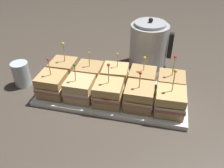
{
  "coord_description": "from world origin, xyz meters",
  "views": [
    {
      "loc": [
        0.17,
        -0.7,
        0.57
      ],
      "look_at": [
        0.0,
        0.0,
        0.06
      ],
      "focal_mm": 38.0,
      "sensor_mm": 36.0,
      "label": 1
    }
  ],
  "objects_px": {
    "serving_platter": "(112,95)",
    "drinking_glass": "(22,74)",
    "sandwich_front_left": "(80,89)",
    "sandwich_front_center": "(108,93)",
    "sandwich_front_right": "(139,97)",
    "sandwich_back_left": "(90,74)",
    "sandwich_front_far_left": "(52,85)",
    "sandwich_back_right": "(142,80)",
    "sandwich_back_far_right": "(171,84)",
    "sandwich_back_center": "(115,77)",
    "sandwich_back_far_left": "(64,70)",
    "kettle_steel": "(149,45)",
    "sandwich_front_far_right": "(170,102)"
  },
  "relations": [
    {
      "from": "sandwich_back_left",
      "to": "sandwich_back_right",
      "type": "height_order",
      "value": "sandwich_back_right"
    },
    {
      "from": "sandwich_front_right",
      "to": "sandwich_front_center",
      "type": "bearing_deg",
      "value": -178.57
    },
    {
      "from": "drinking_glass",
      "to": "sandwich_back_far_right",
      "type": "bearing_deg",
      "value": 5.09
    },
    {
      "from": "sandwich_front_right",
      "to": "kettle_steel",
      "type": "bearing_deg",
      "value": 90.99
    },
    {
      "from": "sandwich_front_center",
      "to": "sandwich_back_center",
      "type": "height_order",
      "value": "sandwich_front_center"
    },
    {
      "from": "sandwich_front_left",
      "to": "sandwich_back_right",
      "type": "height_order",
      "value": "sandwich_front_left"
    },
    {
      "from": "sandwich_back_far_left",
      "to": "sandwich_back_left",
      "type": "distance_m",
      "value": 0.11
    },
    {
      "from": "sandwich_front_center",
      "to": "drinking_glass",
      "type": "distance_m",
      "value": 0.38
    },
    {
      "from": "sandwich_back_left",
      "to": "sandwich_back_far_right",
      "type": "distance_m",
      "value": 0.32
    },
    {
      "from": "sandwich_back_center",
      "to": "kettle_steel",
      "type": "bearing_deg",
      "value": 65.9
    },
    {
      "from": "sandwich_front_far_left",
      "to": "sandwich_front_left",
      "type": "distance_m",
      "value": 0.11
    },
    {
      "from": "sandwich_back_left",
      "to": "sandwich_back_right",
      "type": "xyz_separation_m",
      "value": [
        0.21,
        0.0,
        0.0
      ]
    },
    {
      "from": "sandwich_front_center",
      "to": "sandwich_back_far_right",
      "type": "height_order",
      "value": "same"
    },
    {
      "from": "sandwich_back_far_left",
      "to": "sandwich_back_left",
      "type": "relative_size",
      "value": 1.16
    },
    {
      "from": "sandwich_front_far_left",
      "to": "sandwich_front_center",
      "type": "height_order",
      "value": "sandwich_front_center"
    },
    {
      "from": "sandwich_front_center",
      "to": "sandwich_back_right",
      "type": "bearing_deg",
      "value": 45.3
    },
    {
      "from": "sandwich_front_right",
      "to": "sandwich_front_far_right",
      "type": "distance_m",
      "value": 0.11
    },
    {
      "from": "sandwich_front_far_left",
      "to": "drinking_glass",
      "type": "relative_size",
      "value": 1.51
    },
    {
      "from": "serving_platter",
      "to": "sandwich_back_right",
      "type": "relative_size",
      "value": 3.92
    },
    {
      "from": "sandwich_back_left",
      "to": "sandwich_front_right",
      "type": "bearing_deg",
      "value": -26.13
    },
    {
      "from": "sandwich_front_far_right",
      "to": "kettle_steel",
      "type": "xyz_separation_m",
      "value": [
        -0.11,
        0.34,
        0.04
      ]
    },
    {
      "from": "sandwich_front_left",
      "to": "sandwich_front_center",
      "type": "distance_m",
      "value": 0.11
    },
    {
      "from": "serving_platter",
      "to": "kettle_steel",
      "type": "height_order",
      "value": "kettle_steel"
    },
    {
      "from": "sandwich_front_right",
      "to": "kettle_steel",
      "type": "xyz_separation_m",
      "value": [
        -0.01,
        0.34,
        0.04
      ]
    },
    {
      "from": "sandwich_front_right",
      "to": "sandwich_back_left",
      "type": "bearing_deg",
      "value": 153.87
    },
    {
      "from": "serving_platter",
      "to": "drinking_glass",
      "type": "xyz_separation_m",
      "value": [
        -0.38,
        0.0,
        0.04
      ]
    },
    {
      "from": "sandwich_back_left",
      "to": "sandwich_front_center",
      "type": "bearing_deg",
      "value": -46.07
    },
    {
      "from": "sandwich_front_center",
      "to": "kettle_steel",
      "type": "relative_size",
      "value": 0.71
    },
    {
      "from": "sandwich_back_right",
      "to": "sandwich_back_far_right",
      "type": "xyz_separation_m",
      "value": [
        0.11,
        0.0,
        -0.0
      ]
    },
    {
      "from": "sandwich_back_center",
      "to": "sandwich_back_far_right",
      "type": "distance_m",
      "value": 0.21
    },
    {
      "from": "sandwich_front_left",
      "to": "drinking_glass",
      "type": "xyz_separation_m",
      "value": [
        -0.27,
        0.05,
        -0.01
      ]
    },
    {
      "from": "sandwich_back_far_left",
      "to": "sandwich_back_left",
      "type": "xyz_separation_m",
      "value": [
        0.11,
        -0.0,
        -0.0
      ]
    },
    {
      "from": "sandwich_back_center",
      "to": "sandwich_front_left",
      "type": "bearing_deg",
      "value": -135.25
    },
    {
      "from": "sandwich_front_left",
      "to": "drinking_glass",
      "type": "bearing_deg",
      "value": 168.77
    },
    {
      "from": "sandwich_back_far_left",
      "to": "sandwich_back_right",
      "type": "bearing_deg",
      "value": 0.01
    },
    {
      "from": "serving_platter",
      "to": "sandwich_front_left",
      "type": "bearing_deg",
      "value": -154.25
    },
    {
      "from": "sandwich_back_far_right",
      "to": "sandwich_back_far_left",
      "type": "bearing_deg",
      "value": -179.89
    },
    {
      "from": "serving_platter",
      "to": "sandwich_back_far_right",
      "type": "distance_m",
      "value": 0.23
    },
    {
      "from": "sandwich_front_right",
      "to": "sandwich_back_far_right",
      "type": "bearing_deg",
      "value": 45.34
    },
    {
      "from": "sandwich_front_left",
      "to": "sandwich_back_center",
      "type": "distance_m",
      "value": 0.15
    },
    {
      "from": "serving_platter",
      "to": "sandwich_front_right",
      "type": "bearing_deg",
      "value": -25.65
    },
    {
      "from": "sandwich_back_right",
      "to": "sandwich_back_left",
      "type": "bearing_deg",
      "value": -179.77
    },
    {
      "from": "sandwich_front_left",
      "to": "sandwich_front_center",
      "type": "relative_size",
      "value": 0.93
    },
    {
      "from": "sandwich_front_far_left",
      "to": "drinking_glass",
      "type": "distance_m",
      "value": 0.17
    },
    {
      "from": "sandwich_front_center",
      "to": "sandwich_back_far_left",
      "type": "distance_m",
      "value": 0.24
    },
    {
      "from": "sandwich_front_left",
      "to": "sandwich_front_far_right",
      "type": "xyz_separation_m",
      "value": [
        0.32,
        -0.0,
        0.0
      ]
    },
    {
      "from": "serving_platter",
      "to": "sandwich_back_right",
      "type": "bearing_deg",
      "value": 26.69
    },
    {
      "from": "sandwich_front_far_left",
      "to": "sandwich_back_far_right",
      "type": "distance_m",
      "value": 0.44
    },
    {
      "from": "drinking_glass",
      "to": "serving_platter",
      "type": "bearing_deg",
      "value": -0.21
    },
    {
      "from": "sandwich_front_left",
      "to": "sandwich_front_right",
      "type": "distance_m",
      "value": 0.22
    }
  ]
}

